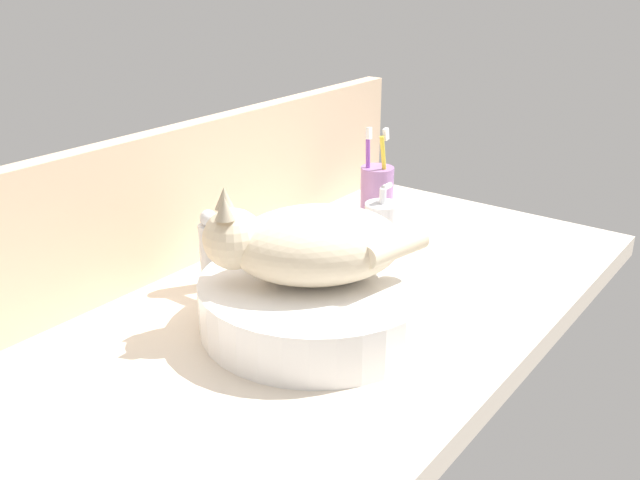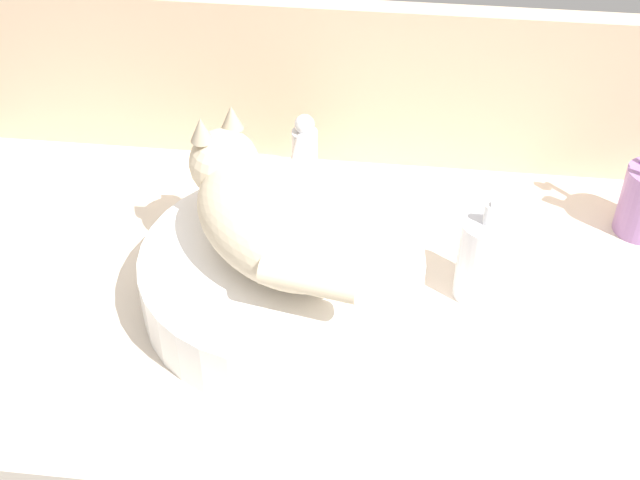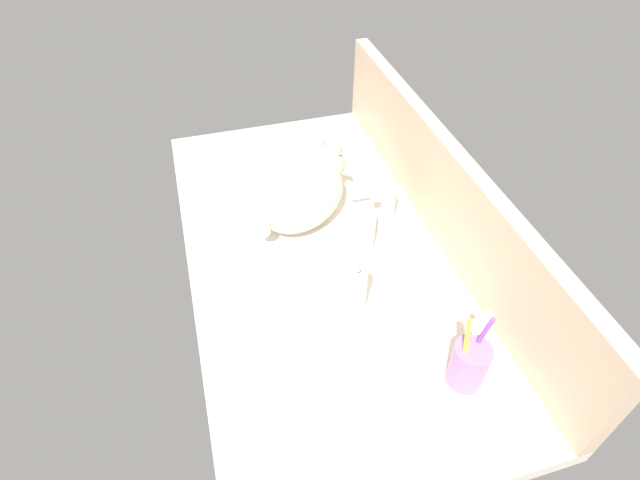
{
  "view_description": "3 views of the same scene",
  "coord_description": "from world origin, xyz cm",
  "px_view_note": "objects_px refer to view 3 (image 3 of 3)",
  "views": [
    {
      "loc": [
        -81.22,
        -60.0,
        52.62
      ],
      "look_at": [
        3.83,
        3.8,
        8.95
      ],
      "focal_mm": 40.0,
      "sensor_mm": 36.0,
      "label": 1
    },
    {
      "loc": [
        8.09,
        -82.7,
        79.6
      ],
      "look_at": [
        -1.49,
        -0.22,
        8.21
      ],
      "focal_mm": 50.0,
      "sensor_mm": 36.0,
      "label": 2
    },
    {
      "loc": [
        81.92,
        -23.91,
        86.11
      ],
      "look_at": [
        7.25,
        -2.46,
        10.93
      ],
      "focal_mm": 28.0,
      "sensor_mm": 36.0,
      "label": 3
    }
  ],
  "objects_px": {
    "soap_dispenser": "(352,290)",
    "cat": "(305,192)",
    "faucet": "(384,199)",
    "toothbrush_cup": "(469,364)",
    "sink_basin": "(303,225)"
  },
  "relations": [
    {
      "from": "soap_dispenser",
      "to": "cat",
      "type": "bearing_deg",
      "value": -172.7
    },
    {
      "from": "cat",
      "to": "soap_dispenser",
      "type": "bearing_deg",
      "value": 7.3
    },
    {
      "from": "cat",
      "to": "faucet",
      "type": "distance_m",
      "value": 0.21
    },
    {
      "from": "toothbrush_cup",
      "to": "faucet",
      "type": "bearing_deg",
      "value": 178.33
    },
    {
      "from": "cat",
      "to": "faucet",
      "type": "relative_size",
      "value": 2.19
    },
    {
      "from": "faucet",
      "to": "cat",
      "type": "bearing_deg",
      "value": -92.86
    },
    {
      "from": "cat",
      "to": "toothbrush_cup",
      "type": "distance_m",
      "value": 0.52
    },
    {
      "from": "faucet",
      "to": "toothbrush_cup",
      "type": "xyz_separation_m",
      "value": [
        0.47,
        -0.01,
        -0.02
      ]
    },
    {
      "from": "faucet",
      "to": "soap_dispenser",
      "type": "height_order",
      "value": "soap_dispenser"
    },
    {
      "from": "sink_basin",
      "to": "soap_dispenser",
      "type": "xyz_separation_m",
      "value": [
        0.24,
        0.04,
        0.02
      ]
    },
    {
      "from": "soap_dispenser",
      "to": "toothbrush_cup",
      "type": "bearing_deg",
      "value": 34.32
    },
    {
      "from": "sink_basin",
      "to": "soap_dispenser",
      "type": "distance_m",
      "value": 0.25
    },
    {
      "from": "toothbrush_cup",
      "to": "cat",
      "type": "bearing_deg",
      "value": -158.78
    },
    {
      "from": "soap_dispenser",
      "to": "faucet",
      "type": "bearing_deg",
      "value": 145.63
    },
    {
      "from": "faucet",
      "to": "soap_dispenser",
      "type": "relative_size",
      "value": 0.91
    }
  ]
}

